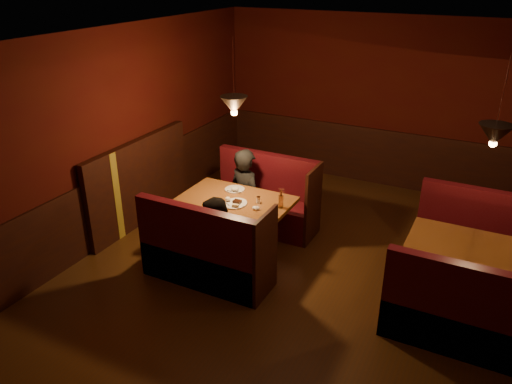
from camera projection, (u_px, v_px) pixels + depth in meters
The scene contains 9 objects.
room at pixel (295, 202), 5.88m from camera, with size 6.02×7.02×2.92m.
main_table at pixel (237, 211), 6.65m from camera, with size 1.47×0.89×1.03m.
main_bench_far at pixel (265, 204), 7.42m from camera, with size 1.62×0.58×1.10m.
main_bench_near at pixel (205, 258), 6.07m from camera, with size 1.62×0.58×1.10m.
second_table at pixel (468, 261), 5.62m from camera, with size 1.35×0.87×0.76m.
second_bench_far at pixel (475, 246), 6.36m from camera, with size 1.50×0.56×1.07m.
second_bench_near at pixel (459, 319), 5.05m from camera, with size 1.50×0.56×1.07m.
diner_a at pixel (246, 179), 7.13m from camera, with size 0.59×0.39×1.61m, color black.
diner_b at pixel (217, 226), 6.10m from camera, with size 0.68×0.53×1.39m, color black.
Camera 1 is at (1.71, -4.88, 3.62)m, focal length 35.00 mm.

